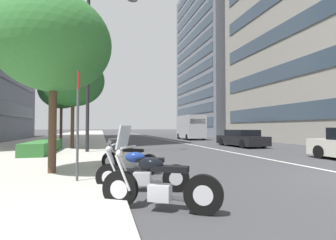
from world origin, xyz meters
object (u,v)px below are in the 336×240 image
(street_lamp_with_banners, at_px, (95,57))
(street_tree_mid_sidewalk, at_px, (62,90))
(motorcycle_nearest_camera, at_px, (128,159))
(street_tree_by_lamp_post, at_px, (73,80))
(motorcycle_mid_row, at_px, (141,173))
(motorcycle_by_sign_pole, at_px, (158,185))
(parking_sign_by_curb, at_px, (78,115))
(street_tree_near_plaza_corner, at_px, (54,44))
(delivery_van_ahead, at_px, (190,127))
(car_mid_block_traffic, at_px, (241,139))

(street_lamp_with_banners, xyz_separation_m, street_tree_mid_sidewalk, (8.74, 2.97, -0.69))
(motorcycle_nearest_camera, distance_m, street_tree_by_lamp_post, 9.66)
(motorcycle_mid_row, bearing_deg, motorcycle_nearest_camera, -69.89)
(motorcycle_by_sign_pole, height_order, parking_sign_by_curb, parking_sign_by_curb)
(street_lamp_with_banners, bearing_deg, street_tree_mid_sidewalk, 18.75)
(street_tree_by_lamp_post, bearing_deg, street_lamp_with_banners, -150.94)
(street_tree_near_plaza_corner, bearing_deg, parking_sign_by_curb, -148.86)
(parking_sign_by_curb, relative_size, street_tree_by_lamp_post, 0.45)
(motorcycle_mid_row, relative_size, motorcycle_nearest_camera, 1.21)
(street_lamp_with_banners, bearing_deg, parking_sign_by_curb, 178.34)
(street_lamp_with_banners, height_order, street_tree_near_plaza_corner, street_lamp_with_banners)
(motorcycle_by_sign_pole, distance_m, motorcycle_nearest_camera, 3.96)
(motorcycle_mid_row, height_order, street_tree_near_plaza_corner, street_tree_near_plaza_corner)
(delivery_van_ahead, xyz_separation_m, street_tree_near_plaza_corner, (-20.90, 11.87, 2.35))
(street_tree_near_plaza_corner, height_order, street_tree_mid_sidewalk, street_tree_mid_sidewalk)
(street_tree_near_plaza_corner, distance_m, street_tree_mid_sidewalk, 15.20)
(motorcycle_by_sign_pole, bearing_deg, street_lamp_with_banners, -52.41)
(street_tree_near_plaza_corner, relative_size, street_tree_mid_sidewalk, 0.85)
(street_tree_near_plaza_corner, bearing_deg, delivery_van_ahead, -29.60)
(motorcycle_by_sign_pole, distance_m, street_lamp_with_banners, 11.05)
(motorcycle_mid_row, bearing_deg, street_tree_near_plaza_corner, -23.57)
(motorcycle_by_sign_pole, xyz_separation_m, street_tree_by_lamp_post, (12.36, 2.71, 3.97))
(street_lamp_with_banners, xyz_separation_m, street_tree_by_lamp_post, (2.53, 1.41, -0.91))
(delivery_van_ahead, bearing_deg, street_tree_near_plaza_corner, 152.61)
(motorcycle_by_sign_pole, distance_m, street_tree_by_lamp_post, 13.26)
(parking_sign_by_curb, distance_m, street_tree_by_lamp_post, 10.58)
(motorcycle_mid_row, height_order, street_lamp_with_banners, street_lamp_with_banners)
(street_tree_by_lamp_post, bearing_deg, delivery_van_ahead, -45.48)
(street_lamp_with_banners, height_order, street_tree_mid_sidewalk, street_lamp_with_banners)
(motorcycle_mid_row, xyz_separation_m, delivery_van_ahead, (23.00, -9.62, 1.13))
(car_mid_block_traffic, distance_m, parking_sign_by_curb, 15.20)
(parking_sign_by_curb, bearing_deg, motorcycle_by_sign_pole, -145.22)
(car_mid_block_traffic, bearing_deg, parking_sign_by_curb, 132.35)
(motorcycle_nearest_camera, height_order, street_lamp_with_banners, street_lamp_with_banners)
(parking_sign_by_curb, bearing_deg, car_mid_block_traffic, -46.04)
(motorcycle_mid_row, distance_m, street_lamp_with_banners, 9.82)
(motorcycle_nearest_camera, xyz_separation_m, street_lamp_with_banners, (5.86, 1.20, 4.92))
(car_mid_block_traffic, height_order, street_lamp_with_banners, street_lamp_with_banners)
(motorcycle_mid_row, bearing_deg, motorcycle_by_sign_pole, 112.33)
(street_lamp_with_banners, bearing_deg, delivery_van_ahead, -36.64)
(street_tree_mid_sidewalk, bearing_deg, street_tree_near_plaza_corner, -172.63)
(street_tree_by_lamp_post, relative_size, street_tree_mid_sidewalk, 0.98)
(motorcycle_nearest_camera, distance_m, street_lamp_with_banners, 7.75)
(parking_sign_by_curb, bearing_deg, street_lamp_with_banners, -1.66)
(street_lamp_with_banners, height_order, street_tree_by_lamp_post, street_lamp_with_banners)
(delivery_van_ahead, bearing_deg, street_tree_mid_sidewalk, 115.15)
(car_mid_block_traffic, distance_m, street_tree_mid_sidewalk, 15.39)
(motorcycle_mid_row, distance_m, street_tree_near_plaza_corner, 4.64)
(motorcycle_by_sign_pole, xyz_separation_m, delivery_van_ahead, (24.41, -9.55, 1.09))
(street_tree_mid_sidewalk, bearing_deg, street_tree_by_lamp_post, -165.89)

